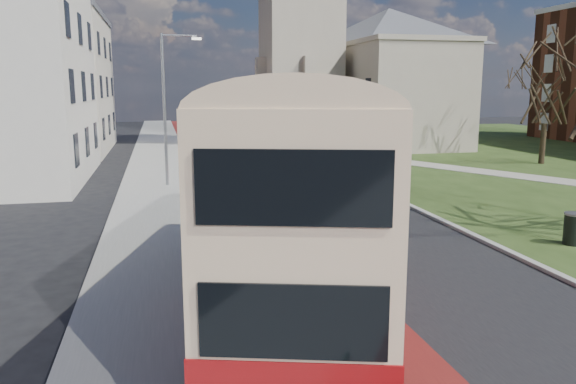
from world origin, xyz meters
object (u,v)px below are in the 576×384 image
object	(u,v)px
streetlamp	(167,102)
winter_tree_far	(547,91)
bus	(307,186)
litter_bin	(574,229)

from	to	relation	value
streetlamp	winter_tree_far	xyz separation A→B (m)	(25.86, 3.60, 0.49)
bus	winter_tree_far	distance (m)	31.62
litter_bin	bus	bearing A→B (deg)	-162.86
streetlamp	bus	size ratio (longest dim) A/B	0.62
streetlamp	winter_tree_far	bearing A→B (deg)	7.92
bus	litter_bin	distance (m)	11.01
streetlamp	litter_bin	size ratio (longest dim) A/B	7.26
bus	litter_bin	world-z (taller)	bus
winter_tree_far	litter_bin	distance (m)	22.86
streetlamp	litter_bin	world-z (taller)	streetlamp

